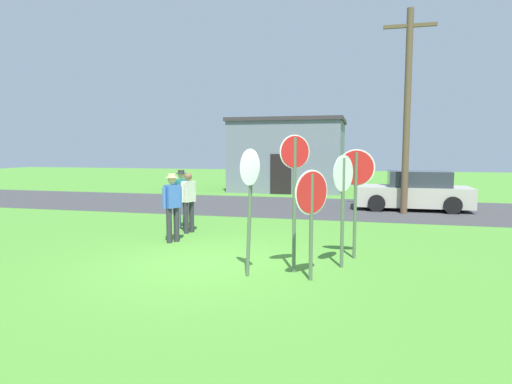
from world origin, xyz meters
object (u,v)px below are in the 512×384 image
person_holding_notes (188,198)px  stop_sign_nearest (343,192)px  utility_pole (407,108)px  stop_sign_low_front (312,206)px  parked_car_on_street (413,192)px  stop_sign_rear_left (295,182)px  person_in_dark_shirt (172,203)px  stop_sign_leaning_right (356,184)px  person_in_blue (181,195)px  stop_sign_leaning_left (250,191)px

person_holding_notes → stop_sign_nearest: bearing=-30.7°
utility_pole → stop_sign_low_front: utility_pole is taller
parked_car_on_street → stop_sign_rear_left: size_ratio=1.65×
stop_sign_nearest → person_in_dark_shirt: (-4.27, 1.35, -0.51)m
person_holding_notes → person_in_dark_shirt: bearing=-85.7°
stop_sign_leaning_right → person_in_dark_shirt: (-4.50, 0.56, -0.60)m
utility_pole → person_in_blue: size_ratio=4.18×
utility_pole → person_in_dark_shirt: 9.39m
stop_sign_rear_left → stop_sign_leaning_right: 1.74m
utility_pole → stop_sign_leaning_right: size_ratio=3.09×
stop_sign_low_front → person_in_dark_shirt: 4.45m
stop_sign_leaning_right → person_in_blue: 5.63m
stop_sign_rear_left → person_holding_notes: (-3.49, 3.15, -0.75)m
person_in_blue → stop_sign_low_front: bearing=-43.9°
stop_sign_leaning_right → person_in_blue: bearing=154.7°
stop_sign_low_front → stop_sign_nearest: size_ratio=0.89×
person_holding_notes → person_in_blue: bearing=128.3°
stop_sign_rear_left → person_holding_notes: 4.76m
stop_sign_leaning_right → stop_sign_leaning_left: (-1.86, -1.76, -0.03)m
utility_pole → stop_sign_nearest: 8.41m
stop_sign_low_front → stop_sign_nearest: (0.50, 1.00, 0.16)m
parked_car_on_street → person_in_blue: person_in_blue is taller
stop_sign_leaning_left → person_in_dark_shirt: bearing=138.7°
stop_sign_nearest → person_in_dark_shirt: size_ratio=1.29×
parked_car_on_street → person_holding_notes: 9.29m
stop_sign_leaning_left → person_in_blue: size_ratio=1.36×
stop_sign_rear_left → stop_sign_leaning_left: bearing=-151.2°
parked_car_on_street → person_holding_notes: (-6.66, -6.47, 0.29)m
stop_sign_low_front → stop_sign_leaning_left: 1.16m
utility_pole → parked_car_on_street: bearing=70.0°
person_in_dark_shirt → person_in_blue: same height
stop_sign_leaning_left → person_holding_notes: size_ratio=1.39×
stop_sign_leaning_right → stop_sign_nearest: 0.82m
parked_car_on_street → person_holding_notes: person_holding_notes is taller
stop_sign_leaning_left → person_in_blue: stop_sign_leaning_left is taller
parked_car_on_street → stop_sign_leaning_left: size_ratio=1.83×
stop_sign_leaning_left → parked_car_on_street: bearing=68.6°
parked_car_on_street → stop_sign_nearest: stop_sign_nearest is taller
person_in_dark_shirt → person_in_blue: 1.92m
utility_pole → stop_sign_leaning_left: size_ratio=3.09×
stop_sign_leaning_left → person_in_blue: (-3.19, 4.15, -0.57)m
person_in_blue → person_holding_notes: bearing=-51.7°
parked_car_on_street → stop_sign_leaning_right: 8.58m
parked_car_on_street → stop_sign_leaning_left: (-3.93, -10.03, 0.89)m
utility_pole → person_in_dark_shirt: (-6.14, -6.53, -2.80)m
stop_sign_leaning_left → person_holding_notes: stop_sign_leaning_left is taller
parked_car_on_street → stop_sign_leaning_right: stop_sign_leaning_right is taller
parked_car_on_street → utility_pole: bearing=-110.0°
stop_sign_low_front → person_in_dark_shirt: (-3.77, 2.34, -0.34)m
stop_sign_low_front → person_holding_notes: 5.29m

